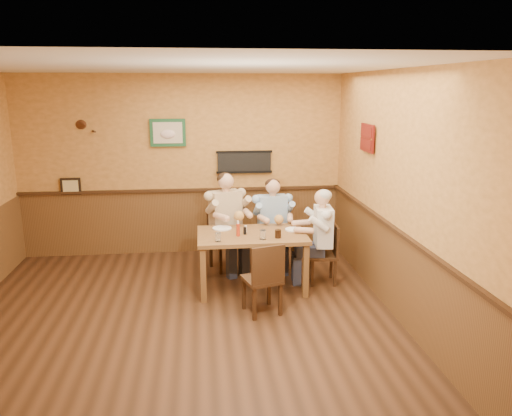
{
  "coord_description": "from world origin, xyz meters",
  "views": [
    {
      "loc": [
        0.27,
        -5.3,
        2.6
      ],
      "look_at": [
        0.97,
        0.83,
        1.1
      ],
      "focal_mm": 35.0,
      "sensor_mm": 36.0,
      "label": 1
    }
  ],
  "objects_px": {
    "dining_table": "(252,240)",
    "hot_sauce_bottle": "(238,229)",
    "salt_shaker": "(246,229)",
    "cola_tumbler": "(278,234)",
    "chair_right_end": "(322,254)",
    "diner_tan_shirt": "(226,226)",
    "diner_white_elder": "(323,242)",
    "chair_back_right": "(272,240)",
    "chair_near_side": "(262,278)",
    "diner_blue_polo": "(272,228)",
    "chair_back_left": "(226,239)",
    "pepper_shaker": "(245,231)",
    "water_glass_left": "(218,237)",
    "water_glass_mid": "(263,235)"
  },
  "relations": [
    {
      "from": "diner_white_elder",
      "to": "chair_back_right",
      "type": "bearing_deg",
      "value": -134.14
    },
    {
      "from": "chair_near_side",
      "to": "cola_tumbler",
      "type": "distance_m",
      "value": 0.7
    },
    {
      "from": "pepper_shaker",
      "to": "diner_blue_polo",
      "type": "bearing_deg",
      "value": 59.01
    },
    {
      "from": "chair_back_right",
      "to": "chair_near_side",
      "type": "height_order",
      "value": "chair_near_side"
    },
    {
      "from": "diner_tan_shirt",
      "to": "water_glass_mid",
      "type": "height_order",
      "value": "diner_tan_shirt"
    },
    {
      "from": "chair_near_side",
      "to": "hot_sauce_bottle",
      "type": "distance_m",
      "value": 0.81
    },
    {
      "from": "chair_back_left",
      "to": "chair_back_right",
      "type": "distance_m",
      "value": 0.68
    },
    {
      "from": "diner_white_elder",
      "to": "hot_sauce_bottle",
      "type": "bearing_deg",
      "value": -76.47
    },
    {
      "from": "chair_back_left",
      "to": "chair_right_end",
      "type": "xyz_separation_m",
      "value": [
        1.27,
        -0.69,
        -0.04
      ]
    },
    {
      "from": "diner_blue_polo",
      "to": "cola_tumbler",
      "type": "bearing_deg",
      "value": -98.78
    },
    {
      "from": "dining_table",
      "to": "chair_back_left",
      "type": "xyz_separation_m",
      "value": [
        -0.3,
        0.76,
        -0.21
      ]
    },
    {
      "from": "chair_near_side",
      "to": "water_glass_mid",
      "type": "distance_m",
      "value": 0.62
    },
    {
      "from": "chair_near_side",
      "to": "diner_blue_polo",
      "type": "bearing_deg",
      "value": -118.79
    },
    {
      "from": "chair_right_end",
      "to": "hot_sauce_bottle",
      "type": "relative_size",
      "value": 4.5
    },
    {
      "from": "diner_tan_shirt",
      "to": "hot_sauce_bottle",
      "type": "height_order",
      "value": "diner_tan_shirt"
    },
    {
      "from": "water_glass_mid",
      "to": "cola_tumbler",
      "type": "bearing_deg",
      "value": 11.4
    },
    {
      "from": "dining_table",
      "to": "hot_sauce_bottle",
      "type": "relative_size",
      "value": 7.75
    },
    {
      "from": "hot_sauce_bottle",
      "to": "salt_shaker",
      "type": "height_order",
      "value": "hot_sauce_bottle"
    },
    {
      "from": "chair_near_side",
      "to": "hot_sauce_bottle",
      "type": "relative_size",
      "value": 4.82
    },
    {
      "from": "diner_tan_shirt",
      "to": "salt_shaker",
      "type": "relative_size",
      "value": 15.02
    },
    {
      "from": "chair_near_side",
      "to": "cola_tumbler",
      "type": "bearing_deg",
      "value": -133.03
    },
    {
      "from": "dining_table",
      "to": "water_glass_left",
      "type": "bearing_deg",
      "value": -146.83
    },
    {
      "from": "chair_near_side",
      "to": "diner_blue_polo",
      "type": "height_order",
      "value": "diner_blue_polo"
    },
    {
      "from": "chair_back_right",
      "to": "salt_shaker",
      "type": "bearing_deg",
      "value": -128.26
    },
    {
      "from": "chair_back_left",
      "to": "dining_table",
      "type": "bearing_deg",
      "value": -90.78
    },
    {
      "from": "diner_blue_polo",
      "to": "diner_white_elder",
      "type": "height_order",
      "value": "diner_blue_polo"
    },
    {
      "from": "diner_blue_polo",
      "to": "hot_sauce_bottle",
      "type": "xyz_separation_m",
      "value": [
        -0.56,
        -0.85,
        0.24
      ]
    },
    {
      "from": "water_glass_left",
      "to": "chair_near_side",
      "type": "bearing_deg",
      "value": -43.86
    },
    {
      "from": "salt_shaker",
      "to": "chair_right_end",
      "type": "bearing_deg",
      "value": -0.05
    },
    {
      "from": "water_glass_mid",
      "to": "hot_sauce_bottle",
      "type": "distance_m",
      "value": 0.34
    },
    {
      "from": "diner_blue_polo",
      "to": "water_glass_mid",
      "type": "height_order",
      "value": "diner_blue_polo"
    },
    {
      "from": "diner_blue_polo",
      "to": "dining_table",
      "type": "bearing_deg",
      "value": -121.35
    },
    {
      "from": "cola_tumbler",
      "to": "pepper_shaker",
      "type": "distance_m",
      "value": 0.45
    },
    {
      "from": "dining_table",
      "to": "hot_sauce_bottle",
      "type": "xyz_separation_m",
      "value": [
        -0.18,
        -0.1,
        0.18
      ]
    },
    {
      "from": "hot_sauce_bottle",
      "to": "salt_shaker",
      "type": "xyz_separation_m",
      "value": [
        0.11,
        0.17,
        -0.05
      ]
    },
    {
      "from": "hot_sauce_bottle",
      "to": "chair_near_side",
      "type": "bearing_deg",
      "value": -71.33
    },
    {
      "from": "dining_table",
      "to": "diner_blue_polo",
      "type": "height_order",
      "value": "diner_blue_polo"
    },
    {
      "from": "diner_tan_shirt",
      "to": "chair_back_left",
      "type": "bearing_deg",
      "value": 0.0
    },
    {
      "from": "water_glass_mid",
      "to": "chair_back_left",
      "type": "bearing_deg",
      "value": 111.81
    },
    {
      "from": "chair_back_right",
      "to": "water_glass_mid",
      "type": "xyz_separation_m",
      "value": [
        -0.27,
        -1.02,
        0.39
      ]
    },
    {
      "from": "diner_blue_polo",
      "to": "salt_shaker",
      "type": "distance_m",
      "value": 0.84
    },
    {
      "from": "cola_tumbler",
      "to": "salt_shaker",
      "type": "height_order",
      "value": "cola_tumbler"
    },
    {
      "from": "cola_tumbler",
      "to": "chair_back_right",
      "type": "bearing_deg",
      "value": 85.89
    },
    {
      "from": "diner_tan_shirt",
      "to": "water_glass_left",
      "type": "distance_m",
      "value": 1.08
    },
    {
      "from": "diner_blue_polo",
      "to": "water_glass_left",
      "type": "distance_m",
      "value": 1.35
    },
    {
      "from": "chair_back_left",
      "to": "pepper_shaker",
      "type": "relative_size",
      "value": 9.25
    },
    {
      "from": "diner_tan_shirt",
      "to": "cola_tumbler",
      "type": "distance_m",
      "value": 1.17
    },
    {
      "from": "dining_table",
      "to": "chair_right_end",
      "type": "relative_size",
      "value": 1.72
    },
    {
      "from": "chair_right_end",
      "to": "pepper_shaker",
      "type": "distance_m",
      "value": 1.13
    },
    {
      "from": "chair_right_end",
      "to": "diner_tan_shirt",
      "type": "height_order",
      "value": "diner_tan_shirt"
    }
  ]
}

